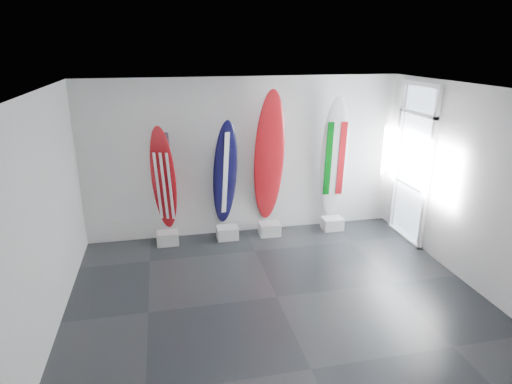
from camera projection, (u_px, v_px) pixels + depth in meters
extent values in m
plane|color=black|center=(277.00, 297.00, 6.43)|extent=(6.00, 6.00, 0.00)
plane|color=white|center=(280.00, 90.00, 5.47)|extent=(6.00, 6.00, 0.00)
plane|color=silver|center=(244.00, 158.00, 8.26)|extent=(6.00, 0.00, 6.00)
plane|color=silver|center=(356.00, 302.00, 3.64)|extent=(6.00, 0.00, 6.00)
plane|color=silver|center=(43.00, 219.00, 5.35)|extent=(0.00, 5.00, 5.00)
plane|color=silver|center=(471.00, 187.00, 6.55)|extent=(0.00, 5.00, 5.00)
cube|color=silver|center=(168.00, 238.00, 8.11)|extent=(0.40, 0.30, 0.24)
ellipsoid|color=maroon|center=(164.00, 179.00, 7.84)|extent=(0.54, 0.47, 2.00)
cube|color=silver|center=(227.00, 233.00, 8.33)|extent=(0.40, 0.30, 0.24)
ellipsoid|color=black|center=(225.00, 174.00, 8.05)|extent=(0.56, 0.54, 2.07)
cube|color=silver|center=(270.00, 229.00, 8.50)|extent=(0.40, 0.30, 0.24)
ellipsoid|color=maroon|center=(269.00, 158.00, 8.14)|extent=(0.62, 0.50, 2.58)
cube|color=silver|center=(332.00, 224.00, 8.76)|extent=(0.40, 0.30, 0.24)
ellipsoid|color=white|center=(334.00, 159.00, 8.42)|extent=(0.56, 0.30, 2.40)
cube|color=silver|center=(116.00, 224.00, 8.13)|extent=(0.09, 0.02, 0.13)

